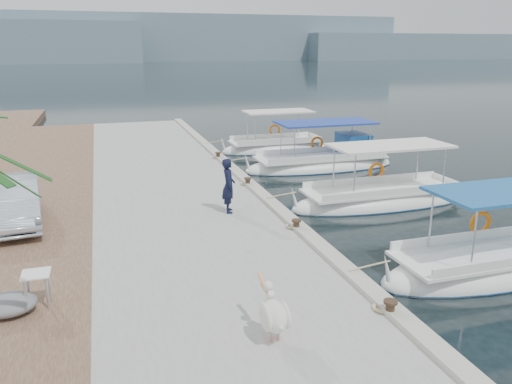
% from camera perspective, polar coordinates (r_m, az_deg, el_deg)
% --- Properties ---
extents(ground, '(400.00, 400.00, 0.00)m').
position_cam_1_polar(ground, '(13.62, 8.31, -8.30)').
color(ground, black).
rests_on(ground, ground).
extents(concrete_quay, '(6.00, 40.00, 0.50)m').
position_cam_1_polar(concrete_quay, '(17.18, -8.04, -2.12)').
color(concrete_quay, gray).
rests_on(concrete_quay, ground).
extents(quay_curb, '(0.44, 40.00, 0.12)m').
position_cam_1_polar(quay_curb, '(17.70, 0.83, -0.35)').
color(quay_curb, '#AAA697').
rests_on(quay_curb, concrete_quay).
extents(cobblestone_strip, '(4.00, 40.00, 0.50)m').
position_cam_1_polar(cobblestone_strip, '(17.18, -24.74, -3.51)').
color(cobblestone_strip, brown).
rests_on(cobblestone_strip, ground).
extents(distant_hills, '(330.00, 60.00, 18.00)m').
position_cam_1_polar(distant_hills, '(215.50, -8.22, 16.66)').
color(distant_hills, slate).
rests_on(distant_hills, ground).
extents(fishing_caique_b, '(6.60, 2.14, 2.83)m').
position_cam_1_polar(fishing_caique_b, '(14.40, 25.57, -7.87)').
color(fishing_caique_b, white).
rests_on(fishing_caique_b, ground).
extents(fishing_caique_c, '(7.26, 2.19, 2.83)m').
position_cam_1_polar(fishing_caique_c, '(19.10, 14.18, -0.96)').
color(fishing_caique_c, white).
rests_on(fishing_caique_c, ground).
extents(fishing_caique_d, '(7.62, 2.42, 2.83)m').
position_cam_1_polar(fishing_caique_d, '(24.25, 7.59, 3.18)').
color(fishing_caique_d, white).
rests_on(fishing_caique_d, ground).
extents(fishing_caique_e, '(6.22, 2.07, 2.83)m').
position_cam_1_polar(fishing_caique_e, '(28.09, 2.21, 4.98)').
color(fishing_caique_e, white).
rests_on(fishing_caique_e, ground).
extents(mooring_bollards, '(0.28, 20.28, 0.33)m').
position_cam_1_polar(mooring_bollards, '(14.50, 4.63, -3.67)').
color(mooring_bollards, black).
rests_on(mooring_bollards, concrete_quay).
extents(pelican, '(0.45, 1.29, 1.01)m').
position_cam_1_polar(pelican, '(9.20, 2.05, -13.76)').
color(pelican, tan).
rests_on(pelican, concrete_quay).
extents(fisherman, '(0.51, 0.70, 1.75)m').
position_cam_1_polar(fisherman, '(15.87, -3.16, 0.73)').
color(fisherman, black).
rests_on(fisherman, concrete_quay).
extents(parked_car, '(1.93, 4.36, 1.39)m').
position_cam_1_polar(parked_car, '(16.56, -25.99, -0.93)').
color(parked_car, silver).
rests_on(parked_car, cobblestone_strip).
extents(tarp_bundle, '(1.10, 0.90, 0.40)m').
position_cam_1_polar(tarp_bundle, '(11.29, -26.46, -11.43)').
color(tarp_bundle, slate).
rests_on(tarp_bundle, cobblestone_strip).
extents(folding_table, '(0.55, 0.55, 0.73)m').
position_cam_1_polar(folding_table, '(11.21, -23.76, -9.45)').
color(folding_table, silver).
rests_on(folding_table, cobblestone_strip).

